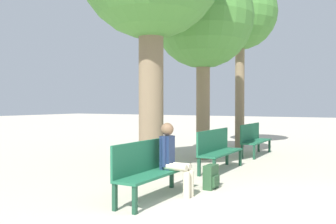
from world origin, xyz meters
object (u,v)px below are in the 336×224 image
object	(u,v)px
tree_row_1	(203,20)
person_seated	(173,157)
bench_row_1	(217,147)
bench_row_0	(151,166)
backpack	(211,177)
tree_row_2	(240,15)
bench_row_2	(253,137)

from	to	relation	value
tree_row_1	person_seated	xyz separation A→B (m)	(1.24, -4.07, -3.20)
tree_row_1	bench_row_1	bearing A→B (deg)	-55.98
bench_row_0	backpack	size ratio (longest dim) A/B	4.19
bench_row_0	tree_row_1	size ratio (longest dim) A/B	0.34
tree_row_2	tree_row_1	bearing A→B (deg)	-90.00
bench_row_0	person_seated	distance (m)	0.42
bench_row_0	tree_row_2	distance (m)	8.72
person_seated	tree_row_1	bearing A→B (deg)	106.98
tree_row_1	person_seated	world-z (taller)	tree_row_1
bench_row_0	backpack	xyz separation A→B (m)	(0.59, 1.10, -0.32)
bench_row_1	tree_row_1	bearing A→B (deg)	124.02
bench_row_2	tree_row_1	bearing A→B (deg)	-126.01
bench_row_1	tree_row_1	world-z (taller)	tree_row_1
bench_row_2	tree_row_2	size ratio (longest dim) A/B	0.30
bench_row_0	bench_row_1	xyz separation A→B (m)	(0.00, 2.91, 0.00)
bench_row_0	bench_row_2	xyz separation A→B (m)	(0.00, 5.81, 0.00)
bench_row_0	person_seated	bearing A→B (deg)	56.07
bench_row_0	person_seated	size ratio (longest dim) A/B	1.48
tree_row_2	person_seated	distance (m)	8.40
bench_row_0	tree_row_1	distance (m)	5.61
tree_row_1	tree_row_2	size ratio (longest dim) A/B	0.88
tree_row_1	backpack	xyz separation A→B (m)	(1.61, -3.31, -3.63)
bench_row_0	bench_row_2	size ratio (longest dim) A/B	1.00
bench_row_0	tree_row_1	xyz separation A→B (m)	(-1.02, 4.41, 3.31)
bench_row_2	bench_row_1	bearing A→B (deg)	-90.00
bench_row_2	bench_row_0	bearing A→B (deg)	-90.00
bench_row_0	backpack	world-z (taller)	bench_row_0
bench_row_1	tree_row_2	world-z (taller)	tree_row_2
bench_row_2	person_seated	distance (m)	5.48
tree_row_1	bench_row_0	bearing A→B (deg)	-77.02
bench_row_0	bench_row_1	world-z (taller)	same
bench_row_2	tree_row_2	bearing A→B (deg)	119.35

